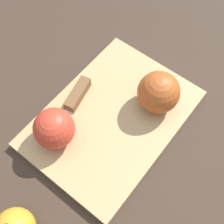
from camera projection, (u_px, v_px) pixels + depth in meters
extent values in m
plane|color=#38281E|center=(112.00, 120.00, 0.63)|extent=(4.00, 4.00, 0.00)
cube|color=tan|center=(112.00, 119.00, 0.63)|extent=(0.36, 0.27, 0.02)
sphere|color=#AD4C1E|center=(159.00, 92.00, 0.60)|extent=(0.08, 0.08, 0.08)
cylinder|color=#EFE5C6|center=(162.00, 94.00, 0.59)|extent=(0.08, 0.01, 0.08)
sphere|color=red|center=(54.00, 128.00, 0.56)|extent=(0.08, 0.08, 0.08)
cylinder|color=#EFE5C6|center=(57.00, 131.00, 0.56)|extent=(0.07, 0.01, 0.07)
cube|color=silver|center=(59.00, 127.00, 0.61)|extent=(0.08, 0.04, 0.00)
cube|color=brown|center=(78.00, 94.00, 0.63)|extent=(0.08, 0.05, 0.02)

